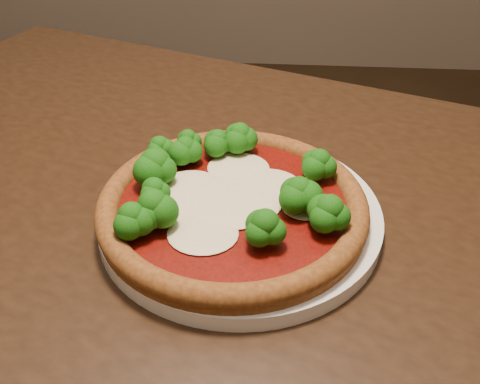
{
  "coord_description": "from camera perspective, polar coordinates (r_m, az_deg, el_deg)",
  "views": [
    {
      "loc": [
        0.15,
        -0.66,
        1.13
      ],
      "look_at": [
        0.12,
        -0.21,
        0.79
      ],
      "focal_mm": 40.0,
      "sensor_mm": 36.0,
      "label": 1
    }
  ],
  "objects": [
    {
      "name": "dining_table",
      "position": [
        0.67,
        -1.87,
        -8.78
      ],
      "size": [
        1.43,
        1.17,
        0.75
      ],
      "rotation": [
        0.0,
        0.0,
        -0.36
      ],
      "color": "black",
      "rests_on": "floor"
    },
    {
      "name": "pizza",
      "position": [
        0.56,
        -1.12,
        -0.76
      ],
      "size": [
        0.29,
        0.29,
        0.06
      ],
      "rotation": [
        0.0,
        0.0,
        0.03
      ],
      "color": "brown",
      "rests_on": "plate"
    },
    {
      "name": "plate",
      "position": [
        0.59,
        -0.0,
        -2.44
      ],
      "size": [
        0.31,
        0.31,
        0.02
      ],
      "primitive_type": "cylinder",
      "color": "white",
      "rests_on": "dining_table"
    }
  ]
}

